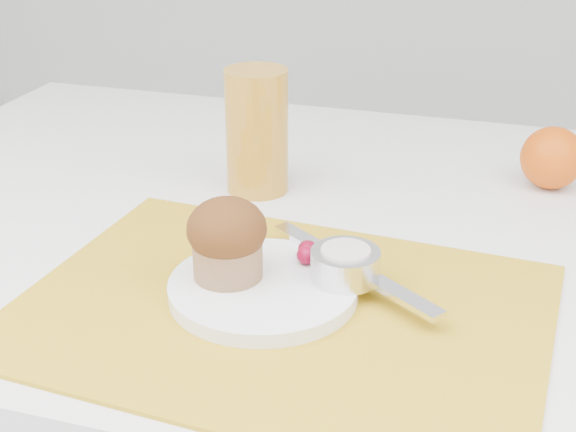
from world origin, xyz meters
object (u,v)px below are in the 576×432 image
(plate, at_px, (263,288))
(muffin, at_px, (227,238))
(juice_glass, at_px, (257,131))
(orange, at_px, (552,158))

(plate, distance_m, muffin, 0.06)
(juice_glass, xyz_separation_m, muffin, (0.05, -0.24, -0.02))
(plate, xyz_separation_m, orange, (0.25, 0.36, 0.03))
(juice_glass, height_order, muffin, juice_glass)
(plate, bearing_deg, juice_glass, 109.95)
(juice_glass, bearing_deg, muffin, -77.59)
(muffin, bearing_deg, plate, -2.83)
(plate, distance_m, juice_glass, 0.27)
(orange, relative_size, muffin, 0.98)
(orange, bearing_deg, plate, -125.54)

